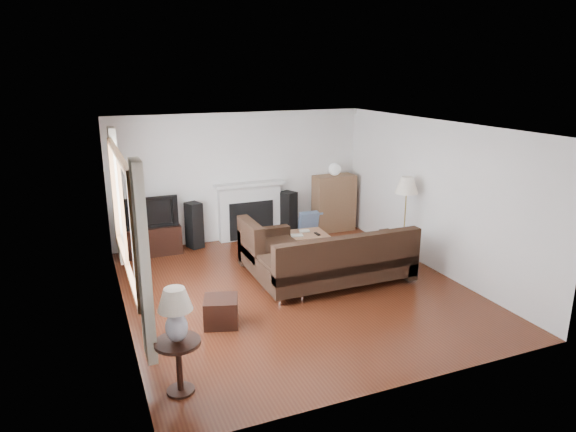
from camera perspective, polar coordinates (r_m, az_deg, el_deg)
name	(u,v)px	position (r m, az deg, el deg)	size (l,w,h in m)	color
room	(296,211)	(7.58, 0.87, 0.52)	(5.10, 5.60, 2.54)	#522212
window	(123,212)	(6.74, -17.91, 0.42)	(0.12, 2.74, 1.54)	brown
curtain_near	(143,263)	(5.35, -15.76, -5.09)	(0.10, 0.35, 2.10)	white
curtain_far	(117,197)	(8.26, -18.42, 2.05)	(0.10, 0.35, 2.10)	white
fireplace	(250,211)	(10.19, -4.25, 0.58)	(1.40, 0.26, 1.15)	white
tv_stand	(151,240)	(9.73, -14.97, -2.60)	(1.05, 0.47, 0.53)	black
television	(149,211)	(9.57, -15.20, 0.52)	(0.99, 0.13, 0.57)	black
speaker_left	(194,225)	(9.86, -10.38, -1.01)	(0.24, 0.29, 0.87)	black
speaker_right	(288,214)	(10.38, 0.00, 0.24)	(0.25, 0.30, 0.91)	black
bookshelf	(334,203)	(10.76, 5.11, 1.45)	(0.85, 0.41, 1.17)	brown
globe_lamp	(335,169)	(10.60, 5.20, 5.20)	(0.26, 0.26, 0.26)	white
sectional_sofa	(337,259)	(8.06, 5.51, -4.79)	(2.62, 1.91, 0.85)	black
coffee_table	(295,246)	(9.21, 0.80, -3.36)	(1.13, 0.62, 0.44)	#996849
footstool	(221,311)	(6.96, -7.45, -10.46)	(0.44, 0.44, 0.37)	black
floor_lamp	(405,220)	(9.09, 12.83, -0.45)	(0.39, 0.39, 1.52)	#AC8A3C
side_table	(179,367)	(5.66, -12.00, -16.05)	(0.48, 0.48, 0.60)	black
table_lamp	(176,315)	(5.38, -12.36, -10.74)	(0.36, 0.36, 0.58)	silver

